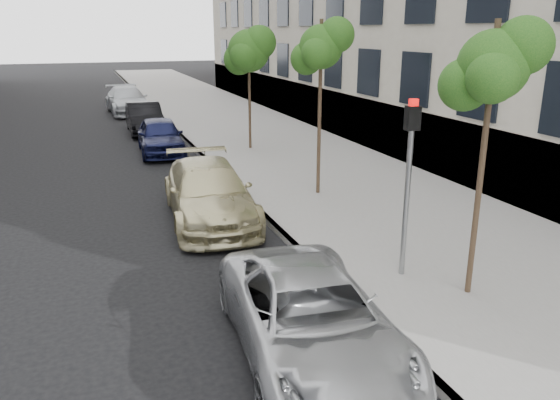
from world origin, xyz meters
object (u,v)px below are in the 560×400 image
tree_mid (322,47)px  sedan_blue (160,136)px  minivan (310,318)px  sedan_black (144,118)px  tree_near (494,67)px  tree_far (249,51)px  sedan_rear (127,100)px  suv (209,192)px  signal_pole (409,169)px

tree_mid → sedan_blue: bearing=114.7°
minivan → sedan_black: 19.13m
minivan → tree_near: bearing=17.3°
tree_near → tree_far: size_ratio=1.01×
minivan → sedan_rear: (-0.24, 25.64, 0.11)m
tree_mid → minivan: size_ratio=1.05×
tree_mid → tree_far: bearing=90.0°
tree_mid → sedan_rear: (-3.57, 18.45, -3.35)m
tree_near → sedan_blue: 14.57m
minivan → sedan_blue: size_ratio=1.13×
tree_mid → sedan_black: bearing=105.9°
tree_far → suv: bearing=-114.4°
tree_mid → tree_far: size_ratio=1.03×
minivan → sedan_rear: sedan_rear is taller
minivan → sedan_rear: size_ratio=0.88×
signal_pole → sedan_rear: bearing=101.0°
tree_mid → sedan_rear: 19.09m
tree_near → sedan_black: tree_near is taller
minivan → sedan_rear: 25.64m
tree_near → tree_mid: (0.00, 6.50, 0.11)m
tree_near → minivan: bearing=-168.3°
tree_far → sedan_rear: size_ratio=0.90×
minivan → sedan_black: bearing=95.8°
tree_near → sedan_rear: size_ratio=0.90×
tree_near → minivan: 4.78m
signal_pole → sedan_rear: 24.12m
tree_far → sedan_blue: size_ratio=1.15×
tree_far → signal_pole: tree_far is taller
tree_near → sedan_black: (-3.40, 18.44, -3.30)m
suv → tree_mid: bearing=18.5°
tree_mid → signal_pole: 5.83m
tree_far → sedan_black: tree_far is taller
sedan_rear → suv: bearing=-91.9°
signal_pole → minivan: (-2.61, -1.73, -1.55)m
tree_far → minivan: size_ratio=1.02×
sedan_black → suv: bearing=-88.8°
suv → sedan_black: 12.76m
tree_near → tree_mid: 6.50m
suv → sedan_blue: (-0.02, 8.11, -0.03)m
tree_near → tree_mid: tree_mid is taller
minivan → sedan_blue: (-0.02, 14.47, 0.05)m
tree_near → sedan_rear: bearing=98.1°
tree_near → signal_pole: size_ratio=1.41×
tree_near → tree_mid: size_ratio=0.97×
tree_mid → sedan_rear: tree_mid is taller
tree_mid → sedan_blue: size_ratio=1.19×
signal_pole → sedan_blue: bearing=105.9°
signal_pole → sedan_rear: signal_pole is taller
tree_far → signal_pole: size_ratio=1.40×
sedan_blue → sedan_black: 4.66m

